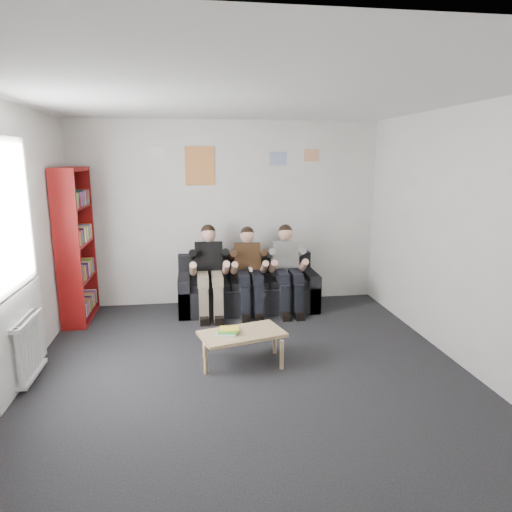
# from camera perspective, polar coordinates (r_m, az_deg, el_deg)

# --- Properties ---
(room_shell) EXTENTS (5.00, 5.00, 5.00)m
(room_shell) POSITION_cam_1_polar(r_m,az_deg,el_deg) (4.35, -0.80, 1.40)
(room_shell) COLOR black
(room_shell) RESTS_ON ground
(sofa) EXTENTS (1.98, 0.81, 0.77)m
(sofa) POSITION_cam_1_polar(r_m,az_deg,el_deg) (6.68, -1.09, -4.23)
(sofa) COLOR black
(sofa) RESTS_ON ground
(bookshelf) EXTENTS (0.31, 0.92, 2.05)m
(bookshelf) POSITION_cam_1_polar(r_m,az_deg,el_deg) (6.51, -21.54, 1.24)
(bookshelf) COLOR maroon
(bookshelf) RESTS_ON ground
(coffee_table) EXTENTS (0.88, 0.48, 0.35)m
(coffee_table) POSITION_cam_1_polar(r_m,az_deg,el_deg) (4.92, -1.77, -9.97)
(coffee_table) COLOR tan
(coffee_table) RESTS_ON ground
(game_cases) EXTENTS (0.24, 0.21, 0.05)m
(game_cases) POSITION_cam_1_polar(r_m,az_deg,el_deg) (4.88, -3.58, -9.39)
(game_cases) COLOR silver
(game_cases) RESTS_ON coffee_table
(person_left) EXTENTS (0.39, 0.84, 1.25)m
(person_left) POSITION_cam_1_polar(r_m,az_deg,el_deg) (6.37, -5.83, -1.94)
(person_left) COLOR black
(person_left) RESTS_ON sofa
(person_middle) EXTENTS (0.37, 0.79, 1.21)m
(person_middle) POSITION_cam_1_polar(r_m,az_deg,el_deg) (6.42, -0.90, -1.90)
(person_middle) COLOR #462D17
(person_middle) RESTS_ON sofa
(person_right) EXTENTS (0.38, 0.82, 1.23)m
(person_right) POSITION_cam_1_polar(r_m,az_deg,el_deg) (6.51, 3.93, -1.67)
(person_right) COLOR white
(person_right) RESTS_ON sofa
(radiator) EXTENTS (0.10, 0.64, 0.60)m
(radiator) POSITION_cam_1_polar(r_m,az_deg,el_deg) (5.06, -26.45, -10.18)
(radiator) COLOR white
(radiator) RESTS_ON ground
(window) EXTENTS (0.05, 1.30, 2.36)m
(window) POSITION_cam_1_polar(r_m,az_deg,el_deg) (4.88, -28.02, -2.73)
(window) COLOR white
(window) RESTS_ON room_shell
(poster_large) EXTENTS (0.42, 0.01, 0.55)m
(poster_large) POSITION_cam_1_polar(r_m,az_deg,el_deg) (6.73, -7.04, 11.13)
(poster_large) COLOR gold
(poster_large) RESTS_ON room_shell
(poster_blue) EXTENTS (0.25, 0.01, 0.20)m
(poster_blue) POSITION_cam_1_polar(r_m,az_deg,el_deg) (6.85, 2.81, 12.06)
(poster_blue) COLOR #3867C0
(poster_blue) RESTS_ON room_shell
(poster_pink) EXTENTS (0.22, 0.01, 0.18)m
(poster_pink) POSITION_cam_1_polar(r_m,az_deg,el_deg) (6.96, 6.96, 12.40)
(poster_pink) COLOR #D54292
(poster_pink) RESTS_ON room_shell
(poster_sign) EXTENTS (0.20, 0.01, 0.14)m
(poster_sign) POSITION_cam_1_polar(r_m,az_deg,el_deg) (6.74, -12.31, 12.65)
(poster_sign) COLOR white
(poster_sign) RESTS_ON room_shell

